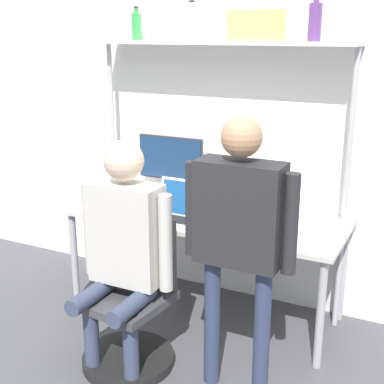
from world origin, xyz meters
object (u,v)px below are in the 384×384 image
laptop (179,208)px  bottle_green (137,26)px  person_seated (123,240)px  cell_phone (210,227)px  storage_box (256,26)px  monitor (170,162)px  bottle_clear (192,24)px  bottle_purple (315,21)px  office_chair (131,320)px  person_standing (239,224)px

laptop → bottle_green: bearing=145.2°
person_seated → bottle_green: 1.64m
bottle_green → person_seated: bearing=-63.4°
cell_phone → storage_box: storage_box is taller
person_seated → bottle_green: bearing=116.6°
monitor → storage_box: (0.66, -0.04, 0.98)m
person_seated → bottle_clear: 1.57m
bottle_clear → bottle_purple: bearing=0.0°
person_seated → bottle_green: size_ratio=6.05×
cell_phone → office_chair: (-0.27, -0.53, -0.47)m
laptop → person_standing: size_ratio=0.22×
cell_phone → person_standing: bearing=-51.6°
office_chair → bottle_clear: bottle_clear is taller
cell_phone → bottle_purple: bottle_purple is taller
bottle_clear → storage_box: 0.46m
person_standing → bottle_green: bearing=141.4°
bottle_purple → person_standing: bearing=-95.6°
bottle_green → storage_box: size_ratio=0.72×
person_standing → bottle_purple: bearing=84.4°
bottle_green → cell_phone: bearing=-29.5°
office_chair → person_standing: bearing=3.0°
bottle_purple → laptop: bearing=-154.5°
storage_box → bottle_clear: bearing=-180.0°
monitor → bottle_green: size_ratio=2.33×
cell_phone → bottle_green: 1.54m
person_seated → storage_box: storage_box is taller
person_seated → person_standing: (0.67, 0.08, 0.18)m
monitor → person_standing: size_ratio=0.34×
laptop → office_chair: bearing=-90.1°
office_chair → bottle_purple: (0.76, 0.98, 1.74)m
person_standing → bottle_purple: bottle_purple is taller
person_seated → bottle_clear: size_ratio=5.34×
laptop → bottle_purple: bearing=25.5°
cell_phone → person_standing: person_standing is taller
bottle_purple → storage_box: bottle_purple is taller
cell_phone → bottle_purple: size_ratio=0.53×
storage_box → bottle_purple: bearing=0.0°
laptop → person_seated: (-0.01, -0.66, 0.01)m
bottle_green → bottle_clear: size_ratio=0.88×
bottle_green → bottle_clear: bearing=-0.0°
monitor → bottle_purple: bottle_purple is taller
cell_phone → bottle_purple: (0.49, 0.45, 1.27)m
monitor → person_seated: 1.11m
storage_box → monitor: bearing=176.8°
storage_box → person_standing: bearing=-73.3°
bottle_green → monitor: bearing=8.7°
bottle_clear → storage_box: (0.46, 0.00, -0.02)m
monitor → person_seated: person_seated is taller
bottle_purple → office_chair: bearing=-127.7°
monitor → cell_phone: size_ratio=3.55×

